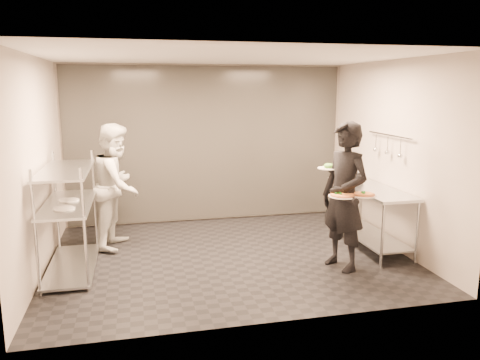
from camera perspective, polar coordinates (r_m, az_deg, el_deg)
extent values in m
cube|color=black|center=(6.84, -1.30, -9.28)|extent=(5.00, 4.00, 0.00)
cube|color=silver|center=(6.42, -1.42, 14.83)|extent=(5.00, 4.00, 0.00)
cube|color=#AFA69D|center=(8.44, -4.06, 4.40)|extent=(5.00, 0.00, 2.80)
cube|color=#AFA69D|center=(4.57, 3.61, -1.33)|extent=(5.00, 0.00, 2.80)
cube|color=#AFA69D|center=(6.48, -23.59, 1.45)|extent=(0.00, 4.00, 2.80)
cube|color=#AFA69D|center=(7.39, 18.03, 2.92)|extent=(0.00, 4.00, 2.80)
cube|color=white|center=(8.41, -4.03, 4.38)|extent=(4.90, 0.04, 2.74)
cylinder|color=#B7B9BE|center=(5.87, -23.69, -6.03)|extent=(0.04, 0.04, 1.50)
cylinder|color=#B7B9BE|center=(7.33, -21.49, -2.54)|extent=(0.04, 0.04, 1.50)
cylinder|color=#B7B9BE|center=(5.78, -18.41, -5.88)|extent=(0.04, 0.04, 1.50)
cylinder|color=#B7B9BE|center=(7.27, -17.29, -2.39)|extent=(0.04, 0.04, 1.50)
cube|color=#B2B8BD|center=(6.76, -19.74, -9.76)|extent=(0.60, 1.60, 0.03)
cube|color=#B2B8BD|center=(6.52, -20.23, -2.74)|extent=(0.60, 1.60, 0.03)
cube|color=#B2B8BD|center=(6.43, -20.49, 1.16)|extent=(0.60, 1.60, 0.03)
cylinder|color=white|center=(6.17, -20.64, -3.28)|extent=(0.26, 0.26, 0.01)
cylinder|color=white|center=(6.61, -20.13, -2.33)|extent=(0.26, 0.26, 0.01)
cylinder|color=#B7B9BE|center=(6.58, 16.98, -6.47)|extent=(0.04, 0.04, 0.90)
cylinder|color=#B7B9BE|center=(8.06, 10.96, -2.97)|extent=(0.04, 0.04, 0.90)
cylinder|color=#B7B9BE|center=(6.85, 20.78, -6.03)|extent=(0.04, 0.04, 0.90)
cylinder|color=#B7B9BE|center=(8.28, 14.26, -2.74)|extent=(0.04, 0.04, 0.90)
cube|color=#B2B8BD|center=(7.50, 15.35, -6.38)|extent=(0.57, 1.71, 0.03)
cube|color=#B2B8BD|center=(7.32, 15.64, -1.00)|extent=(0.60, 1.80, 0.04)
cylinder|color=#B7B9BE|center=(7.33, 17.77, 5.24)|extent=(0.02, 1.20, 0.02)
cylinder|color=#B7B9BE|center=(7.03, 19.00, 3.87)|extent=(0.01, 0.01, 0.22)
sphere|color=#B7B9BE|center=(7.05, 18.93, 2.82)|extent=(0.07, 0.07, 0.07)
cylinder|color=#B7B9BE|center=(7.33, 17.57, 4.23)|extent=(0.01, 0.01, 0.22)
sphere|color=#B7B9BE|center=(7.35, 17.51, 3.22)|extent=(0.07, 0.07, 0.07)
cylinder|color=#B7B9BE|center=(7.63, 16.26, 4.56)|extent=(0.01, 0.01, 0.22)
sphere|color=#B7B9BE|center=(7.65, 16.20, 3.59)|extent=(0.07, 0.07, 0.07)
imported|color=black|center=(6.30, 12.63, -1.99)|extent=(0.69, 0.84, 1.97)
imported|color=beige|center=(7.29, -14.74, -0.68)|extent=(0.93, 1.07, 1.88)
cylinder|color=white|center=(6.11, 12.37, -1.93)|extent=(0.35, 0.35, 0.01)
cylinder|color=#A4623B|center=(6.10, 12.38, -1.82)|extent=(0.31, 0.31, 0.02)
cylinder|color=#D0531B|center=(6.10, 12.38, -1.73)|extent=(0.28, 0.28, 0.01)
sphere|color=#155F17|center=(6.10, 12.38, -1.65)|extent=(0.04, 0.04, 0.04)
cylinder|color=white|center=(6.19, 14.86, -1.82)|extent=(0.32, 0.32, 0.01)
cylinder|color=#A4623B|center=(6.19, 14.86, -1.71)|extent=(0.28, 0.28, 0.02)
cylinder|color=#D0531B|center=(6.19, 14.87, -1.62)|extent=(0.25, 0.25, 0.01)
sphere|color=#155F17|center=(6.18, 14.87, -1.55)|extent=(0.04, 0.04, 0.04)
cylinder|color=white|center=(6.43, 10.75, 1.41)|extent=(0.30, 0.30, 0.01)
ellipsoid|color=#296719|center=(6.42, 10.76, 1.72)|extent=(0.13, 0.13, 0.07)
cube|color=black|center=(7.50, 13.79, 0.28)|extent=(0.08, 0.26, 0.19)
cylinder|color=gray|center=(7.67, 13.51, 0.89)|extent=(0.08, 0.08, 0.28)
cylinder|color=gray|center=(7.95, 13.13, 0.90)|extent=(0.06, 0.06, 0.19)
cylinder|color=black|center=(7.66, 14.62, 0.51)|extent=(0.06, 0.06, 0.20)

